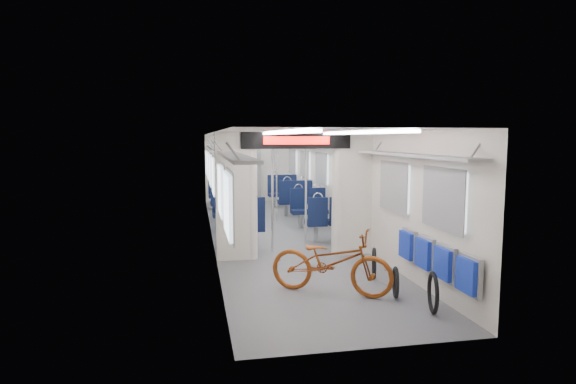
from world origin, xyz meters
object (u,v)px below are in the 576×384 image
at_px(stanchion_near_left, 272,193).
at_px(stanchion_near_right, 306,192).
at_px(stanchion_far_right, 277,178).
at_px(bike_hoop_a, 433,295).
at_px(seat_bay_near_left, 236,213).
at_px(bike_hoop_c, 374,265).
at_px(seat_bay_far_right, 288,193).
at_px(bicycle, 331,262).
at_px(bike_hoop_b, 396,284).
at_px(flip_bench, 434,258).
at_px(seat_bay_near_right, 317,211).
at_px(seat_bay_far_left, 225,194).
at_px(stanchion_far_left, 250,178).

xyz_separation_m(stanchion_near_left, stanchion_near_right, (0.67, 0.09, 0.00)).
bearing_deg(stanchion_far_right, bike_hoop_a, -83.53).
height_order(bike_hoop_a, seat_bay_near_left, seat_bay_near_left).
distance_m(bike_hoop_c, seat_bay_far_right, 7.08).
relative_size(bicycle, bike_hoop_c, 3.56).
bearing_deg(bike_hoop_c, bike_hoop_b, -92.26).
bearing_deg(seat_bay_far_right, stanchion_near_right, -97.14).
bearing_deg(seat_bay_far_right, bike_hoop_a, -88.88).
xyz_separation_m(seat_bay_near_left, stanchion_near_right, (1.25, -1.32, 0.58)).
height_order(bicycle, flip_bench, bicycle).
bearing_deg(stanchion_far_right, stanchion_near_right, -89.90).
height_order(bike_hoop_b, bike_hoop_c, bike_hoop_c).
relative_size(seat_bay_near_left, seat_bay_far_right, 1.03).
bearing_deg(stanchion_near_right, seat_bay_near_left, 133.42).
bearing_deg(seat_bay_near_right, flip_bench, -84.91).
bearing_deg(stanchion_near_left, seat_bay_far_left, 96.41).
height_order(bike_hoop_a, seat_bay_near_right, seat_bay_near_right).
xyz_separation_m(bicycle, seat_bay_far_right, (0.88, 7.63, 0.10)).
relative_size(bicycle, seat_bay_far_right, 0.80).
bearing_deg(flip_bench, bike_hoop_b, 158.85).
bearing_deg(bike_hoop_b, stanchion_far_right, 95.16).
distance_m(seat_bay_near_left, stanchion_far_right, 2.47).
distance_m(flip_bench, stanchion_far_left, 6.81).
height_order(bike_hoop_c, seat_bay_near_right, seat_bay_near_right).
bearing_deg(stanchion_far_right, bicycle, -92.35).
distance_m(bicycle, stanchion_near_right, 2.77).
relative_size(seat_bay_near_right, stanchion_far_left, 0.86).
height_order(bike_hoop_a, stanchion_near_right, stanchion_near_right).
xyz_separation_m(bike_hoop_a, stanchion_near_right, (-0.79, 3.65, 0.91)).
distance_m(bike_hoop_c, stanchion_far_right, 5.59).
height_order(bike_hoop_b, seat_bay_near_left, seat_bay_near_left).
height_order(bicycle, seat_bay_far_left, seat_bay_far_left).
bearing_deg(seat_bay_near_right, bike_hoop_b, -90.65).
relative_size(bike_hoop_c, stanchion_near_right, 0.22).
relative_size(stanchion_near_left, stanchion_near_right, 1.00).
bearing_deg(bike_hoop_c, seat_bay_far_right, 89.87).
xyz_separation_m(seat_bay_near_left, stanchion_far_right, (1.24, 2.06, 0.58)).
xyz_separation_m(seat_bay_far_left, stanchion_near_left, (0.58, -5.12, 0.60)).
bearing_deg(stanchion_far_left, bike_hoop_c, -76.42).
height_order(flip_bench, stanchion_far_left, stanchion_far_left).
height_order(bicycle, stanchion_near_left, stanchion_near_left).
distance_m(seat_bay_near_right, stanchion_near_left, 2.15).
distance_m(bicycle, seat_bay_far_right, 7.68).
xyz_separation_m(flip_bench, seat_bay_near_right, (-0.42, 4.70, -0.05)).
height_order(bike_hoop_a, stanchion_far_left, stanchion_far_left).
distance_m(seat_bay_near_right, stanchion_far_right, 2.06).
xyz_separation_m(bike_hoop_c, seat_bay_near_right, (0.02, 3.61, 0.31)).
height_order(bicycle, stanchion_far_left, stanchion_far_left).
relative_size(flip_bench, seat_bay_far_right, 0.95).
bearing_deg(stanchion_near_left, bike_hoop_a, -67.68).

